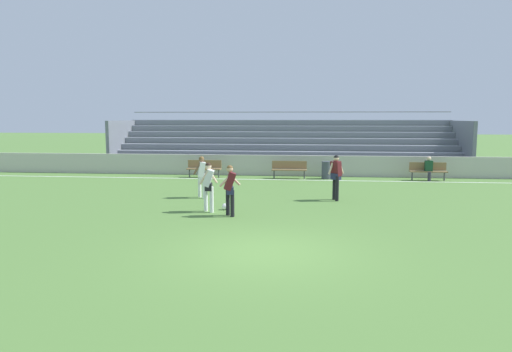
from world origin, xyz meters
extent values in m
plane|color=#517A38|center=(0.00, 0.00, 0.00)|extent=(160.00, 160.00, 0.00)
cube|color=white|center=(0.00, 12.62, 0.00)|extent=(44.00, 0.12, 0.01)
cube|color=#BCB7AD|center=(0.00, 14.31, 0.56)|extent=(48.00, 0.16, 1.11)
cube|color=#9EA3AD|center=(-0.34, 15.59, 0.37)|extent=(20.82, 0.36, 0.08)
cube|color=slate|center=(-0.34, 15.39, 0.18)|extent=(20.82, 0.04, 0.37)
cube|color=#9EA3AD|center=(-0.34, 16.21, 0.74)|extent=(20.82, 0.36, 0.08)
cube|color=slate|center=(-0.34, 16.01, 0.55)|extent=(20.82, 0.04, 0.37)
cube|color=#9EA3AD|center=(-0.34, 16.82, 1.10)|extent=(20.82, 0.36, 0.08)
cube|color=slate|center=(-0.34, 16.62, 0.92)|extent=(20.82, 0.04, 0.37)
cube|color=#9EA3AD|center=(-0.34, 17.43, 1.47)|extent=(20.82, 0.36, 0.08)
cube|color=slate|center=(-0.34, 17.23, 1.29)|extent=(20.82, 0.04, 0.37)
cube|color=#9EA3AD|center=(-0.34, 18.04, 1.84)|extent=(20.82, 0.36, 0.08)
cube|color=slate|center=(-0.34, 17.84, 1.66)|extent=(20.82, 0.04, 0.37)
cube|color=#9EA3AD|center=(-0.34, 18.65, 2.21)|extent=(20.82, 0.36, 0.08)
cube|color=slate|center=(-0.34, 18.45, 2.03)|extent=(20.82, 0.04, 0.37)
cube|color=#9EA3AD|center=(-0.34, 19.26, 2.58)|extent=(20.82, 0.36, 0.08)
cube|color=slate|center=(-0.34, 19.06, 2.39)|extent=(20.82, 0.04, 0.37)
cube|color=#9EA3AD|center=(-0.34, 19.87, 2.95)|extent=(20.82, 0.36, 0.08)
cube|color=slate|center=(-0.34, 19.67, 2.76)|extent=(20.82, 0.04, 0.37)
cube|color=slate|center=(-10.65, 17.73, 1.47)|extent=(0.20, 4.64, 2.95)
cube|color=slate|center=(9.97, 17.73, 1.47)|extent=(0.20, 4.64, 2.95)
cylinder|color=slate|center=(-0.34, 20.12, 3.50)|extent=(20.82, 0.06, 0.06)
cube|color=olive|center=(-4.39, 13.13, 0.45)|extent=(1.80, 0.40, 0.06)
cube|color=olive|center=(-4.39, 13.31, 0.70)|extent=(1.80, 0.05, 0.40)
cylinder|color=#47474C|center=(-5.17, 13.13, 0.23)|extent=(0.07, 0.07, 0.45)
cylinder|color=#47474C|center=(-3.61, 13.13, 0.23)|extent=(0.07, 0.07, 0.45)
cube|color=olive|center=(7.02, 13.13, 0.45)|extent=(1.80, 0.40, 0.06)
cube|color=olive|center=(7.02, 13.31, 0.70)|extent=(1.80, 0.05, 0.40)
cylinder|color=#47474C|center=(6.24, 13.13, 0.23)|extent=(0.07, 0.07, 0.45)
cylinder|color=#47474C|center=(7.80, 13.13, 0.23)|extent=(0.07, 0.07, 0.45)
cube|color=olive|center=(0.08, 13.13, 0.45)|extent=(1.80, 0.40, 0.06)
cube|color=olive|center=(0.08, 13.31, 0.70)|extent=(1.80, 0.05, 0.40)
cylinder|color=#47474C|center=(-0.70, 13.13, 0.23)|extent=(0.07, 0.07, 0.45)
cylinder|color=#47474C|center=(0.86, 13.13, 0.23)|extent=(0.07, 0.07, 0.45)
cylinder|color=#3D424C|center=(1.98, 13.26, 0.45)|extent=(0.48, 0.48, 0.90)
cylinder|color=#2D2D38|center=(7.02, 12.91, 0.23)|extent=(0.16, 0.16, 0.45)
cube|color=#194228|center=(7.02, 13.13, 0.74)|extent=(0.36, 0.24, 0.52)
sphere|color=beige|center=(7.02, 13.13, 1.10)|extent=(0.21, 0.21, 0.21)
cylinder|color=white|center=(-2.17, 4.30, 0.43)|extent=(0.13, 0.13, 0.86)
cylinder|color=white|center=(-2.40, 4.47, 0.43)|extent=(0.13, 0.13, 0.86)
cube|color=black|center=(-2.28, 4.38, 0.84)|extent=(0.26, 0.38, 0.24)
cube|color=white|center=(-2.28, 4.38, 1.14)|extent=(0.42, 0.42, 0.60)
cylinder|color=beige|center=(-2.39, 4.21, 1.18)|extent=(0.34, 0.11, 0.48)
cylinder|color=beige|center=(-2.17, 4.55, 1.18)|extent=(0.34, 0.11, 0.48)
sphere|color=beige|center=(-2.28, 4.38, 1.53)|extent=(0.21, 0.21, 0.21)
sphere|color=black|center=(-2.28, 4.38, 1.55)|extent=(0.20, 0.20, 0.20)
cylinder|color=black|center=(-1.38, 3.71, 0.43)|extent=(0.13, 0.13, 0.85)
cylinder|color=black|center=(-1.56, 3.90, 0.43)|extent=(0.13, 0.13, 0.85)
cube|color=#232847|center=(-1.47, 3.80, 0.83)|extent=(0.28, 0.40, 0.24)
cube|color=#56191E|center=(-1.47, 3.80, 1.13)|extent=(0.46, 0.45, 0.60)
cylinder|color=#D6A884|center=(-1.57, 3.64, 1.17)|extent=(0.43, 0.15, 0.42)
cylinder|color=#D6A884|center=(-1.36, 3.96, 1.17)|extent=(0.43, 0.15, 0.42)
sphere|color=#D6A884|center=(-1.47, 3.80, 1.52)|extent=(0.21, 0.21, 0.21)
sphere|color=brown|center=(-1.47, 3.80, 1.54)|extent=(0.20, 0.20, 0.20)
cylinder|color=white|center=(-3.00, 6.93, 0.42)|extent=(0.13, 0.13, 0.85)
cylinder|color=white|center=(-3.23, 7.16, 0.42)|extent=(0.13, 0.13, 0.85)
cube|color=white|center=(-3.12, 7.04, 0.83)|extent=(0.31, 0.41, 0.24)
cube|color=white|center=(-3.12, 7.04, 1.13)|extent=(0.41, 0.45, 0.59)
cylinder|color=brown|center=(-3.27, 6.90, 1.17)|extent=(0.32, 0.16, 0.50)
cylinder|color=brown|center=(-2.97, 7.19, 1.17)|extent=(0.32, 0.16, 0.50)
sphere|color=brown|center=(-3.12, 7.04, 1.51)|extent=(0.21, 0.21, 0.21)
sphere|color=brown|center=(-3.12, 7.04, 1.53)|extent=(0.20, 0.20, 0.20)
cylinder|color=black|center=(2.02, 7.16, 0.47)|extent=(0.13, 0.13, 0.94)
cylinder|color=black|center=(2.11, 6.87, 0.47)|extent=(0.13, 0.13, 0.94)
cube|color=#232847|center=(2.06, 7.01, 0.92)|extent=(0.41, 0.41, 0.24)
cube|color=#56191E|center=(2.06, 7.01, 1.22)|extent=(0.46, 0.47, 0.58)
cylinder|color=beige|center=(2.25, 7.08, 1.26)|extent=(0.25, 0.25, 0.51)
cylinder|color=beige|center=(1.87, 6.94, 1.26)|extent=(0.25, 0.25, 0.51)
sphere|color=beige|center=(2.06, 7.01, 1.60)|extent=(0.21, 0.21, 0.21)
sphere|color=black|center=(2.06, 7.01, 1.62)|extent=(0.20, 0.20, 0.20)
sphere|color=white|center=(-1.80, 4.77, 0.11)|extent=(0.22, 0.22, 0.22)
camera|label=1|loc=(0.90, -10.45, 3.12)|focal=32.28mm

